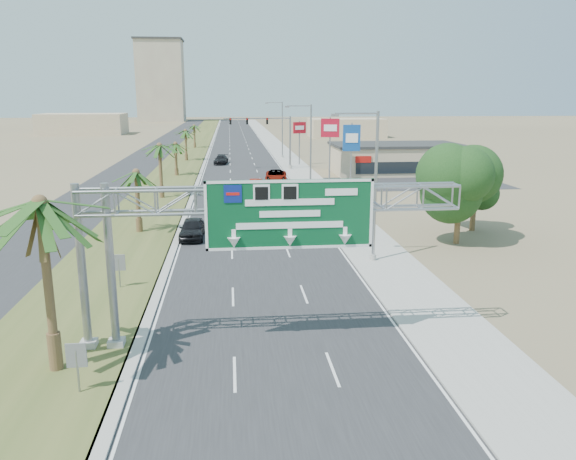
# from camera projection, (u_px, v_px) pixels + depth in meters

# --- Properties ---
(road) EXTENTS (12.00, 300.00, 0.02)m
(road) POSITION_uv_depth(u_px,v_px,m) (239.00, 148.00, 122.46)
(road) COLOR #28282B
(road) RESTS_ON ground
(sidewalk_right) EXTENTS (4.00, 300.00, 0.10)m
(sidewalk_right) POSITION_uv_depth(u_px,v_px,m) (278.00, 147.00, 123.30)
(sidewalk_right) COLOR #9E9B93
(sidewalk_right) RESTS_ON ground
(median_grass) EXTENTS (7.00, 300.00, 0.12)m
(median_grass) POSITION_uv_depth(u_px,v_px,m) (193.00, 148.00, 121.45)
(median_grass) COLOR #475324
(median_grass) RESTS_ON ground
(opposing_road) EXTENTS (8.00, 300.00, 0.02)m
(opposing_road) POSITION_uv_depth(u_px,v_px,m) (160.00, 148.00, 120.76)
(opposing_road) COLOR #28282B
(opposing_road) RESTS_ON ground
(sign_gantry) EXTENTS (16.75, 1.24, 7.50)m
(sign_gantry) POSITION_uv_depth(u_px,v_px,m) (253.00, 212.00, 24.12)
(sign_gantry) COLOR gray
(sign_gantry) RESTS_ON ground
(palm_near) EXTENTS (5.70, 5.70, 8.35)m
(palm_near) POSITION_uv_depth(u_px,v_px,m) (40.00, 204.00, 21.24)
(palm_near) COLOR brown
(palm_near) RESTS_ON ground
(palm_row_b) EXTENTS (3.99, 3.99, 5.95)m
(palm_row_b) POSITION_uv_depth(u_px,v_px,m) (136.00, 173.00, 44.90)
(palm_row_b) COLOR brown
(palm_row_b) RESTS_ON ground
(palm_row_c) EXTENTS (3.99, 3.99, 6.75)m
(palm_row_c) POSITION_uv_depth(u_px,v_px,m) (159.00, 147.00, 60.21)
(palm_row_c) COLOR brown
(palm_row_c) RESTS_ON ground
(palm_row_d) EXTENTS (3.99, 3.99, 5.45)m
(palm_row_d) POSITION_uv_depth(u_px,v_px,m) (175.00, 144.00, 77.91)
(palm_row_d) COLOR brown
(palm_row_d) RESTS_ON ground
(palm_row_e) EXTENTS (3.99, 3.99, 6.15)m
(palm_row_e) POSITION_uv_depth(u_px,v_px,m) (185.00, 131.00, 96.14)
(palm_row_e) COLOR brown
(palm_row_e) RESTS_ON ground
(palm_row_f) EXTENTS (3.99, 3.99, 5.75)m
(palm_row_f) POSITION_uv_depth(u_px,v_px,m) (194.00, 126.00, 120.42)
(palm_row_f) COLOR brown
(palm_row_f) RESTS_ON ground
(streetlight_near) EXTENTS (3.27, 0.44, 10.00)m
(streetlight_near) POSITION_uv_depth(u_px,v_px,m) (372.00, 193.00, 36.95)
(streetlight_near) COLOR gray
(streetlight_near) RESTS_ON ground
(streetlight_mid) EXTENTS (3.27, 0.44, 10.00)m
(streetlight_mid) POSITION_uv_depth(u_px,v_px,m) (309.00, 151.00, 65.98)
(streetlight_mid) COLOR gray
(streetlight_mid) RESTS_ON ground
(streetlight_far) EXTENTS (3.27, 0.44, 10.00)m
(streetlight_far) POSITION_uv_depth(u_px,v_px,m) (281.00, 132.00, 100.81)
(streetlight_far) COLOR gray
(streetlight_far) RESTS_ON ground
(signal_mast) EXTENTS (10.28, 0.71, 8.00)m
(signal_mast) POSITION_uv_depth(u_px,v_px,m) (277.00, 137.00, 85.06)
(signal_mast) COLOR gray
(signal_mast) RESTS_ON ground
(store_building) EXTENTS (18.00, 10.00, 4.00)m
(store_building) POSITION_uv_depth(u_px,v_px,m) (395.00, 159.00, 81.62)
(store_building) COLOR tan
(store_building) RESTS_ON ground
(oak_near) EXTENTS (4.50, 4.50, 6.80)m
(oak_near) POSITION_uv_depth(u_px,v_px,m) (460.00, 185.00, 41.63)
(oak_near) COLOR brown
(oak_near) RESTS_ON ground
(oak_far) EXTENTS (3.50, 3.50, 5.60)m
(oak_far) POSITION_uv_depth(u_px,v_px,m) (475.00, 185.00, 45.96)
(oak_far) COLOR brown
(oak_far) RESTS_ON ground
(median_signback_a) EXTENTS (0.75, 0.08, 2.08)m
(median_signback_a) POSITION_uv_depth(u_px,v_px,m) (77.00, 359.00, 20.71)
(median_signback_a) COLOR gray
(median_signback_a) RESTS_ON ground
(median_signback_b) EXTENTS (0.75, 0.08, 2.08)m
(median_signback_b) POSITION_uv_depth(u_px,v_px,m) (119.00, 265.00, 32.25)
(median_signback_b) COLOR gray
(median_signback_b) RESTS_ON ground
(tower_distant) EXTENTS (20.00, 16.00, 35.00)m
(tower_distant) POSITION_uv_depth(u_px,v_px,m) (161.00, 81.00, 250.67)
(tower_distant) COLOR tan
(tower_distant) RESTS_ON ground
(building_distant_left) EXTENTS (24.00, 14.00, 6.00)m
(building_distant_left) POSITION_uv_depth(u_px,v_px,m) (83.00, 124.00, 165.65)
(building_distant_left) COLOR tan
(building_distant_left) RESTS_ON ground
(building_distant_right) EXTENTS (20.00, 12.00, 5.00)m
(building_distant_right) POSITION_uv_depth(u_px,v_px,m) (346.00, 128.00, 153.90)
(building_distant_right) COLOR tan
(building_distant_right) RESTS_ON ground
(car_left_lane) EXTENTS (1.97, 4.66, 1.57)m
(car_left_lane) POSITION_uv_depth(u_px,v_px,m) (192.00, 229.00, 44.04)
(car_left_lane) COLOR black
(car_left_lane) RESTS_ON ground
(car_mid_lane) EXTENTS (1.94, 4.20, 1.33)m
(car_mid_lane) POSITION_uv_depth(u_px,v_px,m) (256.00, 185.00, 66.59)
(car_mid_lane) COLOR maroon
(car_mid_lane) RESTS_ON ground
(car_right_lane) EXTENTS (3.22, 6.08, 1.63)m
(car_right_lane) POSITION_uv_depth(u_px,v_px,m) (276.00, 176.00, 72.55)
(car_right_lane) COLOR gray
(car_right_lane) RESTS_ON ground
(car_far) EXTENTS (2.55, 5.10, 1.42)m
(car_far) POSITION_uv_depth(u_px,v_px,m) (221.00, 160.00, 92.55)
(car_far) COLOR black
(car_far) RESTS_ON ground
(pole_sign_red_near) EXTENTS (2.40, 0.85, 8.33)m
(pole_sign_red_near) POSITION_uv_depth(u_px,v_px,m) (330.00, 131.00, 72.94)
(pole_sign_red_near) COLOR gray
(pole_sign_red_near) RESTS_ON ground
(pole_sign_blue) EXTENTS (2.02, 0.50, 7.95)m
(pole_sign_blue) POSITION_uv_depth(u_px,v_px,m) (352.00, 141.00, 64.67)
(pole_sign_blue) COLOR gray
(pole_sign_blue) RESTS_ON ground
(pole_sign_red_far) EXTENTS (2.16, 1.07, 7.11)m
(pole_sign_red_far) POSITION_uv_depth(u_px,v_px,m) (299.00, 131.00, 90.22)
(pole_sign_red_far) COLOR gray
(pole_sign_red_far) RESTS_ON ground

